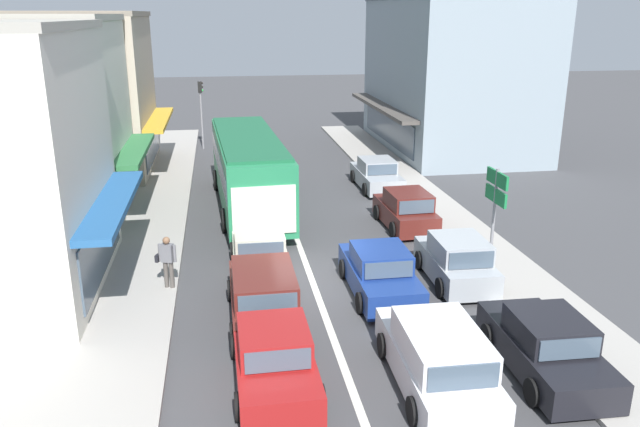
{
  "coord_description": "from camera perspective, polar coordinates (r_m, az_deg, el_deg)",
  "views": [
    {
      "loc": [
        -2.67,
        -17.57,
        8.11
      ],
      "look_at": [
        0.77,
        3.69,
        1.2
      ],
      "focal_mm": 35.0,
      "sensor_mm": 36.0,
      "label": 1
    }
  ],
  "objects": [
    {
      "name": "shopfront_far_end",
      "position": [
        35.42,
        -21.73,
        10.08
      ],
      "size": [
        8.75,
        8.43,
        8.25
      ],
      "color": "#B2A38E",
      "rests_on": "ground"
    },
    {
      "name": "parked_hatchback_kerb_second",
      "position": [
        20.08,
        12.36,
        -4.28
      ],
      "size": [
        1.9,
        3.74,
        1.54
      ],
      "color": "#9EA3A8",
      "rests_on": "ground"
    },
    {
      "name": "kerb_right",
      "position": [
        26.44,
        10.88,
        -0.27
      ],
      "size": [
        2.8,
        44.0,
        0.12
      ],
      "primitive_type": "cube",
      "color": "#A39E96",
      "rests_on": "ground"
    },
    {
      "name": "sidewalk_left",
      "position": [
        25.25,
        -18.11,
        -1.7
      ],
      "size": [
        5.2,
        44.0,
        0.14
      ],
      "primitive_type": "cube",
      "color": "#A39E96",
      "rests_on": "ground"
    },
    {
      "name": "wagon_behind_bus_near",
      "position": [
        14.59,
        10.67,
        -12.88
      ],
      "size": [
        2.02,
        4.54,
        1.58
      ],
      "color": "silver",
      "rests_on": "ground"
    },
    {
      "name": "sedan_behind_bus_mid",
      "position": [
        18.98,
        5.48,
        -5.41
      ],
      "size": [
        1.91,
        4.21,
        1.47
      ],
      "color": "navy",
      "rests_on": "ground"
    },
    {
      "name": "sedan_queue_far_back",
      "position": [
        14.57,
        -4.24,
        -13.0
      ],
      "size": [
        1.92,
        4.21,
        1.47
      ],
      "color": "maroon",
      "rests_on": "ground"
    },
    {
      "name": "parked_hatchback_kerb_third",
      "position": [
        24.82,
        7.86,
        0.26
      ],
      "size": [
        1.91,
        3.75,
        1.54
      ],
      "color": "#561E19",
      "rests_on": "ground"
    },
    {
      "name": "traffic_light_downstreet",
      "position": [
        39.72,
        -10.83,
        9.87
      ],
      "size": [
        0.33,
        0.24,
        4.2
      ],
      "color": "gray",
      "rests_on": "ground"
    },
    {
      "name": "city_bus",
      "position": [
        26.98,
        -6.57,
        4.31
      ],
      "size": [
        3.11,
        10.96,
        3.23
      ],
      "color": "#237A4C",
      "rests_on": "ground"
    },
    {
      "name": "directional_road_sign",
      "position": [
        20.05,
        15.77,
        1.45
      ],
      "size": [
        0.1,
        1.4,
        3.6
      ],
      "color": "gray",
      "rests_on": "ground"
    },
    {
      "name": "shopfront_mid_block",
      "position": [
        27.77,
        -25.02,
        7.73
      ],
      "size": [
        8.05,
        7.18,
        8.12
      ],
      "color": "silver",
      "rests_on": "ground"
    },
    {
      "name": "parked_sedan_kerb_front",
      "position": [
        15.87,
        19.92,
        -11.37
      ],
      "size": [
        1.99,
        4.25,
        1.47
      ],
      "color": "black",
      "rests_on": "ground"
    },
    {
      "name": "parked_sedan_kerb_rear",
      "position": [
        30.41,
        5.19,
        3.53
      ],
      "size": [
        1.94,
        4.22,
        1.47
      ],
      "color": "#9EA3A8",
      "rests_on": "ground"
    },
    {
      "name": "lane_centre_line",
      "position": [
        23.2,
        -2.01,
        -2.68
      ],
      "size": [
        0.2,
        28.0,
        0.01
      ],
      "primitive_type": "cube",
      "color": "silver",
      "rests_on": "ground"
    },
    {
      "name": "building_right_far",
      "position": [
        39.97,
        11.86,
        12.35
      ],
      "size": [
        8.77,
        13.48,
        9.18
      ],
      "color": "#84939E",
      "rests_on": "ground"
    },
    {
      "name": "wagon_queue_gap_filler",
      "position": [
        17.28,
        -5.18,
        -7.52
      ],
      "size": [
        1.95,
        4.5,
        1.58
      ],
      "color": "#561E19",
      "rests_on": "ground"
    },
    {
      "name": "pedestrian_with_handbag_near",
      "position": [
        19.4,
        -13.8,
        -4.05
      ],
      "size": [
        0.66,
        0.39,
        1.63
      ],
      "color": "#4C4742",
      "rests_on": "sidewalk_left"
    },
    {
      "name": "sedan_adjacent_lane_trail",
      "position": [
        20.44,
        -5.54,
        -3.67
      ],
      "size": [
        1.94,
        4.22,
        1.47
      ],
      "color": "#B7B29E",
      "rests_on": "ground"
    },
    {
      "name": "ground_plane",
      "position": [
        19.54,
        -0.51,
        -6.74
      ],
      "size": [
        140.0,
        140.0,
        0.0
      ],
      "primitive_type": "plane",
      "color": "#3F3F42"
    }
  ]
}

